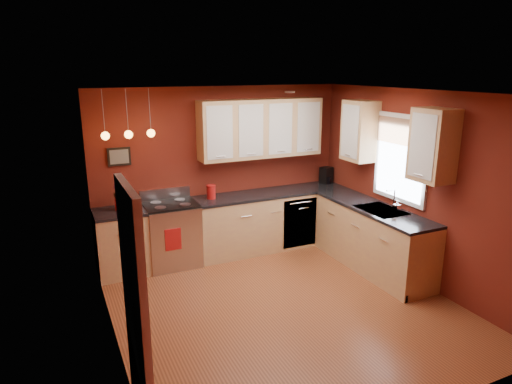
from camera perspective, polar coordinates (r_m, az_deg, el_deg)
name	(u,v)px	position (r m, az deg, el deg)	size (l,w,h in m)	color
floor	(283,305)	(5.87, 3.44, -13.96)	(4.20, 4.20, 0.00)	#99512C
ceiling	(287,93)	(5.13, 3.91, 12.27)	(4.00, 4.20, 0.02)	beige
wall_back	(222,170)	(7.21, -4.30, 2.71)	(4.00, 0.02, 2.60)	maroon
wall_front	(415,279)	(3.77, 19.23, -10.19)	(4.00, 0.02, 2.60)	maroon
wall_left	(108,231)	(4.78, -18.00, -4.62)	(0.02, 4.20, 2.60)	maroon
wall_right	(416,188)	(6.52, 19.31, 0.52)	(0.02, 4.20, 2.60)	maroon
base_cabinets_back_left	(122,244)	(6.79, -16.44, -6.21)	(0.70, 0.60, 0.90)	tan
base_cabinets_back_right	(271,221)	(7.46, 1.91, -3.61)	(2.54, 0.60, 0.90)	tan
base_cabinets_right	(372,239)	(6.90, 14.30, -5.71)	(0.60, 2.10, 0.90)	tan
counter_back_left	(119,212)	(6.64, -16.75, -2.43)	(0.70, 0.62, 0.04)	black
counter_back_right	(271,193)	(7.32, 1.95, -0.13)	(2.54, 0.62, 0.04)	black
counter_right	(374,208)	(6.75, 14.56, -1.98)	(0.62, 2.10, 0.04)	black
gas_range	(172,234)	(6.91, -10.46, -5.18)	(0.76, 0.64, 1.11)	#B7B7BC
dishwasher_front	(300,223)	(7.39, 5.50, -3.87)	(0.60, 0.02, 0.80)	#B7B7BC
sink	(381,211)	(6.64, 15.39, -2.36)	(0.50, 0.70, 0.33)	gray
window	(401,156)	(6.64, 17.67, 4.34)	(0.06, 1.02, 1.22)	white
door_left_wall	(136,311)	(3.81, -14.77, -14.20)	(0.12, 0.82, 2.05)	white
upper_cabinets_back	(261,128)	(7.17, 0.63, 7.95)	(2.00, 0.35, 0.90)	tan
upper_cabinets_right	(393,137)	(6.51, 16.72, 6.56)	(0.35, 1.95, 0.90)	tan
wall_picture	(119,157)	(6.75, -16.74, 4.26)	(0.32, 0.03, 0.26)	black
pendant_lights	(129,134)	(6.38, -15.65, 7.01)	(0.71, 0.11, 0.66)	gray
red_canister	(211,192)	(6.94, -5.63, 0.01)	(0.14, 0.14, 0.21)	#AB1312
red_vase	(119,204)	(6.64, -16.77, -1.44)	(0.11, 0.11, 0.18)	#AB1312
flowers	(118,192)	(6.60, -16.89, 0.03)	(0.12, 0.12, 0.22)	#AB1312
coffee_maker	(326,176)	(7.93, 8.80, 2.00)	(0.23, 0.23, 0.28)	black
soap_pump	(397,207)	(6.53, 17.19, -1.75)	(0.08, 0.08, 0.18)	white
dish_towel	(173,240)	(6.58, -10.31, -5.87)	(0.23, 0.02, 0.32)	#AB1312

